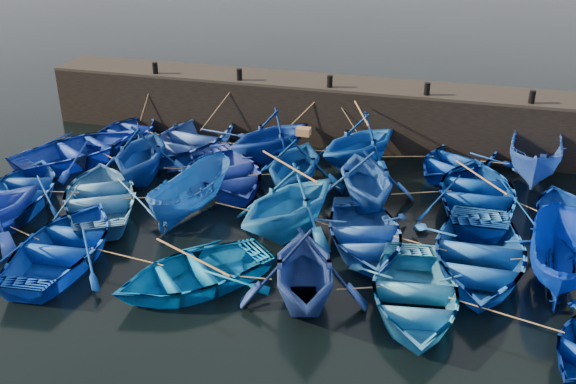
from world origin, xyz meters
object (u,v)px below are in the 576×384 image
(boat_8, at_px, (225,173))
(boat_13, at_px, (22,189))
(boat_0, at_px, (128,131))
(wooden_crate, at_px, (303,132))

(boat_8, bearing_deg, boat_13, 169.81)
(boat_0, bearing_deg, wooden_crate, 165.70)
(boat_8, bearing_deg, boat_0, 114.00)
(wooden_crate, bearing_deg, boat_8, -173.21)
(boat_0, distance_m, boat_8, 6.69)
(boat_0, relative_size, wooden_crate, 8.90)
(boat_8, bearing_deg, wooden_crate, -30.08)
(boat_8, distance_m, boat_13, 7.22)
(boat_8, relative_size, wooden_crate, 10.77)
(boat_0, xyz_separation_m, wooden_crate, (8.75, -2.91, 1.90))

